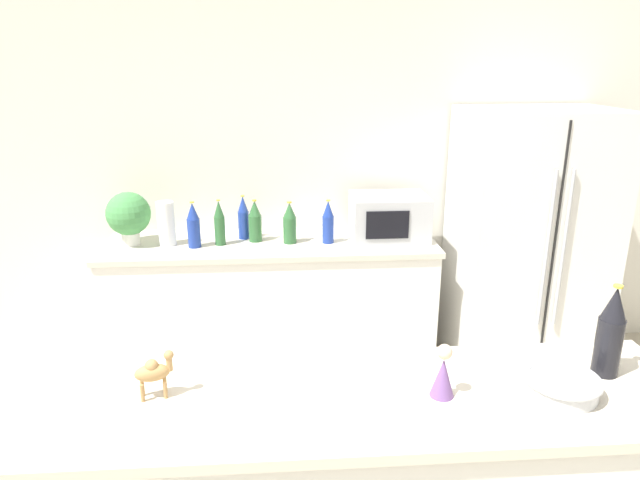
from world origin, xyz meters
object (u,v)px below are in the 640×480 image
back_bottle_4 (193,226)px  fruit_bowl (562,384)px  paper_towel_roll (166,224)px  refrigerator (527,244)px  potted_plant (129,215)px  back_bottle_5 (219,223)px  microwave (389,217)px  back_bottle_1 (243,218)px  camel_figurine (154,371)px  wine_bottle (610,332)px  back_bottle_0 (255,222)px  wise_man_figurine_blue (443,374)px  back_bottle_3 (290,223)px  back_bottle_2 (328,222)px

back_bottle_4 → fruit_bowl: size_ratio=1.23×
paper_towel_roll → refrigerator: bearing=-1.0°
potted_plant → paper_towel_roll: 0.23m
paper_towel_roll → back_bottle_5: bearing=-3.5°
microwave → back_bottle_1: bearing=176.4°
camel_figurine → back_bottle_1: bearing=85.3°
microwave → back_bottle_5: size_ratio=1.67×
wine_bottle → fruit_bowl: wine_bottle is taller
back_bottle_0 → camel_figurine: bearing=-97.1°
back_bottle_4 → back_bottle_5: size_ratio=1.00×
fruit_bowl → camel_figurine: (-1.25, 0.08, 0.05)m
back_bottle_4 → wine_bottle: 2.39m
back_bottle_0 → wine_bottle: (1.21, -1.88, 0.14)m
back_bottle_0 → wise_man_figurine_blue: (0.64, -1.97, 0.06)m
back_bottle_1 → wise_man_figurine_blue: wise_man_figurine_blue is taller
potted_plant → back_bottle_5: size_ratio=1.15×
back_bottle_3 → back_bottle_0: bearing=166.7°
microwave → paper_towel_roll: bearing=-178.4°
fruit_bowl → potted_plant: bearing=132.2°
potted_plant → back_bottle_2: size_ratio=1.20×
potted_plant → back_bottle_2: (1.23, -0.05, -0.06)m
refrigerator → paper_towel_roll: size_ratio=6.29×
back_bottle_0 → back_bottle_4: 0.38m
microwave → wine_bottle: (0.36, -1.88, 0.13)m
wise_man_figurine_blue → back_bottle_0: bearing=108.1°
microwave → back_bottle_1: (-0.93, 0.06, -0.00)m
camel_figurine → wise_man_figurine_blue: wise_man_figurine_blue is taller
microwave → back_bottle_4: bearing=-175.5°
back_bottle_3 → microwave: bearing=4.9°
back_bottle_1 → wise_man_figurine_blue: 2.15m
paper_towel_roll → back_bottle_1: back_bottle_1 is taller
back_bottle_2 → back_bottle_4: bearing=-178.3°
back_bottle_0 → back_bottle_5: (-0.22, -0.06, 0.01)m
fruit_bowl → wise_man_figurine_blue: (-0.37, 0.02, 0.04)m
refrigerator → camel_figurine: refrigerator is taller
back_bottle_2 → fruit_bowl: size_ratio=1.18×
microwave → wine_bottle: size_ratio=1.52×
back_bottle_0 → wine_bottle: size_ratio=0.85×
potted_plant → camel_figurine: potted_plant is taller
back_bottle_3 → back_bottle_4: size_ratio=0.92×
microwave → back_bottle_3: 0.64m
fruit_bowl → back_bottle_0: bearing=117.0°
paper_towel_roll → back_bottle_5: size_ratio=0.95×
back_bottle_4 → fruit_bowl: back_bottle_4 is taller
refrigerator → back_bottle_1: size_ratio=6.06×
potted_plant → back_bottle_1: potted_plant is taller
back_bottle_3 → potted_plant: bearing=178.0°
back_bottle_2 → wise_man_figurine_blue: bearing=-84.4°
potted_plant → back_bottle_2: bearing=-2.4°
microwave → back_bottle_4: 1.23m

